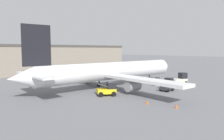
{
  "coord_description": "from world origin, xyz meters",
  "views": [
    {
      "loc": [
        -31.77,
        -30.46,
        7.83
      ],
      "look_at": [
        0.0,
        0.0,
        3.55
      ],
      "focal_mm": 35.0,
      "sensor_mm": 36.0,
      "label": 1
    }
  ],
  "objects_px": {
    "belt_loader_truck": "(108,89)",
    "safety_cone_near": "(147,102)",
    "airplane": "(108,71)",
    "ground_crew_worker": "(154,81)",
    "baggage_tug": "(168,85)",
    "safety_cone_far": "(176,106)",
    "pushback_tug": "(180,79)"
  },
  "relations": [
    {
      "from": "safety_cone_near",
      "to": "airplane",
      "type": "bearing_deg",
      "value": 67.91
    },
    {
      "from": "belt_loader_truck",
      "to": "safety_cone_near",
      "type": "xyz_separation_m",
      "value": [
        -0.16,
        -8.08,
        -0.82
      ]
    },
    {
      "from": "airplane",
      "to": "safety_cone_near",
      "type": "bearing_deg",
      "value": -105.46
    },
    {
      "from": "ground_crew_worker",
      "to": "baggage_tug",
      "type": "distance_m",
      "value": 5.89
    },
    {
      "from": "baggage_tug",
      "to": "safety_cone_far",
      "type": "distance_m",
      "value": 12.1
    },
    {
      "from": "baggage_tug",
      "to": "belt_loader_truck",
      "type": "bearing_deg",
      "value": 153.1
    },
    {
      "from": "airplane",
      "to": "belt_loader_truck",
      "type": "height_order",
      "value": "airplane"
    },
    {
      "from": "airplane",
      "to": "pushback_tug",
      "type": "height_order",
      "value": "airplane"
    },
    {
      "from": "airplane",
      "to": "safety_cone_near",
      "type": "distance_m",
      "value": 14.51
    },
    {
      "from": "safety_cone_near",
      "to": "pushback_tug",
      "type": "bearing_deg",
      "value": 13.44
    },
    {
      "from": "ground_crew_worker",
      "to": "pushback_tug",
      "type": "height_order",
      "value": "pushback_tug"
    },
    {
      "from": "belt_loader_truck",
      "to": "safety_cone_near",
      "type": "distance_m",
      "value": 8.13
    },
    {
      "from": "ground_crew_worker",
      "to": "belt_loader_truck",
      "type": "distance_m",
      "value": 13.68
    },
    {
      "from": "airplane",
      "to": "baggage_tug",
      "type": "relative_size",
      "value": 14.65
    },
    {
      "from": "belt_loader_truck",
      "to": "ground_crew_worker",
      "type": "bearing_deg",
      "value": 33.73
    },
    {
      "from": "safety_cone_near",
      "to": "belt_loader_truck",
      "type": "bearing_deg",
      "value": 88.9
    },
    {
      "from": "baggage_tug",
      "to": "safety_cone_near",
      "type": "relative_size",
      "value": 4.81
    },
    {
      "from": "airplane",
      "to": "safety_cone_far",
      "type": "height_order",
      "value": "airplane"
    },
    {
      "from": "airplane",
      "to": "baggage_tug",
      "type": "distance_m",
      "value": 11.81
    },
    {
      "from": "baggage_tug",
      "to": "safety_cone_near",
      "type": "height_order",
      "value": "baggage_tug"
    },
    {
      "from": "ground_crew_worker",
      "to": "safety_cone_near",
      "type": "bearing_deg",
      "value": 91.6
    },
    {
      "from": "belt_loader_truck",
      "to": "pushback_tug",
      "type": "distance_m",
      "value": 19.53
    },
    {
      "from": "airplane",
      "to": "safety_cone_far",
      "type": "xyz_separation_m",
      "value": [
        -4.43,
        -17.15,
        -3.08
      ]
    },
    {
      "from": "baggage_tug",
      "to": "belt_loader_truck",
      "type": "height_order",
      "value": "baggage_tug"
    },
    {
      "from": "airplane",
      "to": "baggage_tug",
      "type": "xyz_separation_m",
      "value": [
        5.45,
        -10.22,
        -2.29
      ]
    },
    {
      "from": "ground_crew_worker",
      "to": "safety_cone_near",
      "type": "relative_size",
      "value": 3.33
    },
    {
      "from": "safety_cone_far",
      "to": "airplane",
      "type": "bearing_deg",
      "value": 75.51
    },
    {
      "from": "ground_crew_worker",
      "to": "safety_cone_near",
      "type": "distance_m",
      "value": 15.98
    },
    {
      "from": "airplane",
      "to": "pushback_tug",
      "type": "relative_size",
      "value": 10.44
    },
    {
      "from": "baggage_tug",
      "to": "belt_loader_truck",
      "type": "xyz_separation_m",
      "value": [
        -10.63,
        5.17,
        0.03
      ]
    },
    {
      "from": "baggage_tug",
      "to": "ground_crew_worker",
      "type": "bearing_deg",
      "value": 57.78
    },
    {
      "from": "safety_cone_far",
      "to": "belt_loader_truck",
      "type": "bearing_deg",
      "value": 93.52
    }
  ]
}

